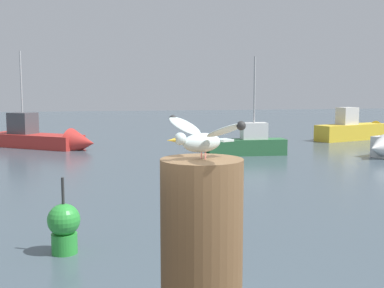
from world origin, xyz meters
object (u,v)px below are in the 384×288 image
at_px(channel_buoy, 64,226).
at_px(mooring_post, 202,247).
at_px(boat_green, 241,144).
at_px(boat_yellow, 356,130).
at_px(seagull, 201,137).
at_px(boat_red, 45,138).

bearing_deg(channel_buoy, mooring_post, -79.77).
distance_m(boat_green, boat_yellow, 9.57).
xyz_separation_m(seagull, boat_red, (-2.78, 21.50, -2.12)).
relative_size(boat_red, channel_buoy, 4.29).
relative_size(mooring_post, boat_red, 0.16).
xyz_separation_m(boat_yellow, channel_buoy, (-14.97, -16.07, -0.07)).
bearing_deg(boat_green, boat_yellow, 30.33).
distance_m(boat_red, channel_buoy, 15.67).
relative_size(boat_yellow, channel_buoy, 4.04).
distance_m(mooring_post, boat_red, 21.73).
bearing_deg(boat_yellow, boat_red, -178.32).
bearing_deg(boat_red, boat_green, -27.27).
relative_size(mooring_post, seagull, 1.50).
relative_size(mooring_post, channel_buoy, 0.71).
relative_size(seagull, boat_yellow, 0.12).
height_order(boat_green, channel_buoy, boat_green).
xyz_separation_m(boat_red, channel_buoy, (1.72, -15.58, 0.02)).
height_order(boat_green, boat_yellow, boat_green).
xyz_separation_m(mooring_post, seagull, (-0.00, -0.00, 0.58)).
bearing_deg(seagull, channel_buoy, 100.20).
height_order(boat_green, boat_red, boat_red).
height_order(boat_red, channel_buoy, boat_red).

